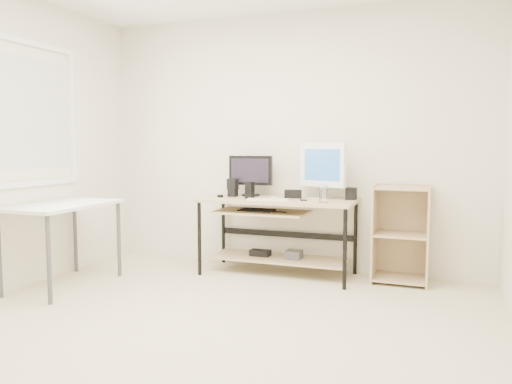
{
  "coord_description": "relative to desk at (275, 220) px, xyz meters",
  "views": [
    {
      "loc": [
        1.48,
        -2.93,
        1.27
      ],
      "look_at": [
        -0.09,
        1.3,
        0.84
      ],
      "focal_mm": 35.0,
      "sensor_mm": 36.0,
      "label": 1
    }
  ],
  "objects": [
    {
      "name": "black_monitor",
      "position": [
        -0.32,
        0.16,
        0.45
      ],
      "size": [
        0.45,
        0.19,
        0.41
      ],
      "rotation": [
        0.0,
        0.0,
        0.08
      ],
      "color": "black",
      "rests_on": "desk"
    },
    {
      "name": "smartphone",
      "position": [
        0.3,
        -0.07,
        0.22
      ],
      "size": [
        0.09,
        0.12,
        0.01
      ],
      "primitive_type": "cube",
      "rotation": [
        0.0,
        0.0,
        0.41
      ],
      "color": "black",
      "rests_on": "desk"
    },
    {
      "name": "desk",
      "position": [
        0.0,
        0.0,
        0.0
      ],
      "size": [
        1.5,
        0.65,
        0.75
      ],
      "color": "tan",
      "rests_on": "ground"
    },
    {
      "name": "mouse",
      "position": [
        0.03,
        -0.13,
        0.23
      ],
      "size": [
        0.1,
        0.12,
        0.04
      ],
      "primitive_type": "ellipsoid",
      "rotation": [
        0.0,
        0.0,
        0.31
      ],
      "color": "#B5B5BA",
      "rests_on": "desk"
    },
    {
      "name": "room",
      "position": [
        -0.11,
        -1.62,
        0.78
      ],
      "size": [
        4.01,
        4.01,
        2.62
      ],
      "color": "beige",
      "rests_on": "ground"
    },
    {
      "name": "speaker_right",
      "position": [
        0.71,
        0.16,
        0.27
      ],
      "size": [
        0.1,
        0.1,
        0.11
      ],
      "primitive_type": "cube",
      "rotation": [
        0.0,
        0.0,
        -0.01
      ],
      "color": "black",
      "rests_on": "desk"
    },
    {
      "name": "coaster",
      "position": [
        0.51,
        -0.17,
        0.21
      ],
      "size": [
        0.12,
        0.12,
        0.01
      ],
      "primitive_type": "cylinder",
      "rotation": [
        0.0,
        0.0,
        -0.23
      ],
      "color": "#8C603F",
      "rests_on": "desk"
    },
    {
      "name": "keyboard",
      "position": [
        -0.02,
        -0.16,
        0.22
      ],
      "size": [
        0.4,
        0.19,
        0.01
      ],
      "primitive_type": "cube",
      "rotation": [
        0.0,
        0.0,
        0.22
      ],
      "color": "white",
      "rests_on": "desk"
    },
    {
      "name": "white_imac",
      "position": [
        0.43,
        0.15,
        0.52
      ],
      "size": [
        0.49,
        0.23,
        0.54
      ],
      "rotation": [
        0.0,
        0.0,
        -0.37
      ],
      "color": "silver",
      "rests_on": "desk"
    },
    {
      "name": "audio_controller",
      "position": [
        -0.23,
        -0.11,
        0.3
      ],
      "size": [
        0.1,
        0.08,
        0.17
      ],
      "primitive_type": "cube",
      "rotation": [
        0.0,
        0.0,
        -0.42
      ],
      "color": "black",
      "rests_on": "desk"
    },
    {
      "name": "speaker_left",
      "position": [
        -0.46,
        0.03,
        0.31
      ],
      "size": [
        0.1,
        0.1,
        0.18
      ],
      "rotation": [
        0.0,
        0.0,
        -0.05
      ],
      "color": "black",
      "rests_on": "desk"
    },
    {
      "name": "shelf_unit",
      "position": [
        1.18,
        0.16,
        -0.09
      ],
      "size": [
        0.5,
        0.4,
        0.9
      ],
      "color": "tan",
      "rests_on": "ground"
    },
    {
      "name": "volume_puck",
      "position": [
        -0.56,
        -0.07,
        0.22
      ],
      "size": [
        0.07,
        0.07,
        0.03
      ],
      "primitive_type": "cylinder",
      "rotation": [
        0.0,
        0.0,
        -0.17
      ],
      "color": "black",
      "rests_on": "desk"
    },
    {
      "name": "side_table",
      "position": [
        -1.65,
        -1.06,
        0.13
      ],
      "size": [
        0.6,
        1.0,
        0.75
      ],
      "color": "white",
      "rests_on": "ground"
    },
    {
      "name": "drinking_glass",
      "position": [
        0.51,
        -0.17,
        0.29
      ],
      "size": [
        0.09,
        0.09,
        0.15
      ],
      "primitive_type": "cylinder",
      "rotation": [
        0.0,
        0.0,
        -0.23
      ],
      "color": "white",
      "rests_on": "coaster"
    },
    {
      "name": "center_speaker",
      "position": [
        0.15,
        0.1,
        0.25
      ],
      "size": [
        0.18,
        0.1,
        0.08
      ],
      "primitive_type": "cube",
      "rotation": [
        0.0,
        0.0,
        0.2
      ],
      "color": "black",
      "rests_on": "desk"
    }
  ]
}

